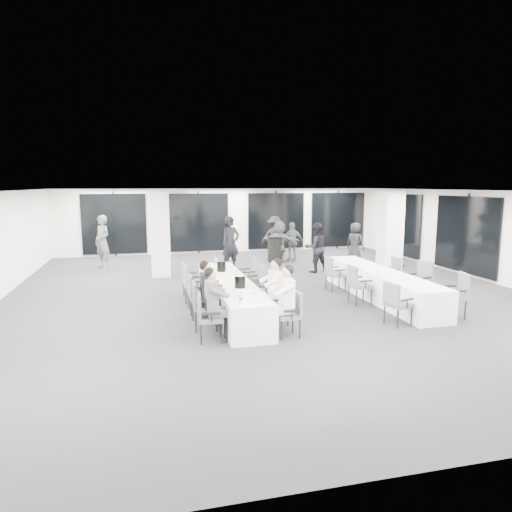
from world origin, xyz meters
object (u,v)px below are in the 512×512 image
(chair_main_left_near, at_px, (207,314))
(chair_main_left_mid, at_px, (197,294))
(chair_main_right_fourth, at_px, (258,281))
(standing_guest_h, at_px, (393,237))
(chair_main_left_second, at_px, (201,302))
(standing_guest_b, at_px, (316,244))
(banquet_table_main, at_px, (230,295))
(ice_bucket_far, at_px, (221,266))
(cocktail_table, at_px, (276,249))
(chair_main_right_mid, at_px, (267,287))
(standing_guest_c, at_px, (275,234))
(chair_main_left_far, at_px, (189,278))
(standing_guest_e, at_px, (355,240))
(chair_main_right_second, at_px, (280,300))
(chair_main_right_far, at_px, (249,273))
(chair_side_right_mid, at_px, (420,279))
(standing_guest_g, at_px, (102,238))
(chair_side_right_near, at_px, (457,292))
(ice_bucket_near, at_px, (240,282))
(chair_side_left_near, at_px, (396,301))
(standing_guest_f, at_px, (280,239))
(chair_main_left_fourth, at_px, (192,283))
(standing_guest_d, at_px, (292,239))
(chair_side_right_far, at_px, (392,271))
(banquet_table_side, at_px, (380,285))
(standing_guest_a, at_px, (231,240))
(chair_side_left_mid, at_px, (357,282))
(chair_side_left_far, at_px, (333,272))
(chair_main_right_near, at_px, (291,311))

(chair_main_left_near, distance_m, chair_main_left_mid, 1.60)
(chair_main_right_fourth, relative_size, standing_guest_h, 0.45)
(chair_main_left_second, distance_m, standing_guest_b, 7.01)
(banquet_table_main, distance_m, chair_main_right_fourth, 1.09)
(ice_bucket_far, bearing_deg, cocktail_table, 60.37)
(chair_main_right_mid, height_order, standing_guest_c, standing_guest_c)
(banquet_table_main, distance_m, chair_main_left_far, 1.80)
(chair_main_right_mid, bearing_deg, standing_guest_e, -41.58)
(chair_main_right_second, height_order, chair_main_right_far, chair_main_right_far)
(cocktail_table, height_order, chair_side_right_mid, chair_side_right_mid)
(standing_guest_e, xyz_separation_m, standing_guest_g, (-9.34, 1.04, 0.21))
(chair_main_left_far, height_order, standing_guest_e, standing_guest_e)
(chair_main_left_far, xyz_separation_m, chair_side_right_near, (5.69, -3.31, 0.05))
(cocktail_table, height_order, ice_bucket_near, ice_bucket_near)
(chair_main_left_mid, bearing_deg, banquet_table_main, 115.93)
(chair_side_right_mid, bearing_deg, standing_guest_c, 0.85)
(chair_side_left_near, bearing_deg, standing_guest_f, 166.28)
(ice_bucket_far, bearing_deg, standing_guest_e, 37.24)
(chair_main_right_mid, bearing_deg, ice_bucket_far, 33.16)
(chair_main_left_near, relative_size, chair_main_left_fourth, 0.93)
(chair_side_right_near, bearing_deg, standing_guest_d, 23.35)
(chair_main_right_far, xyz_separation_m, chair_side_right_mid, (4.03, -1.94, 0.03))
(chair_main_left_second, relative_size, standing_guest_b, 0.52)
(chair_main_left_near, bearing_deg, standing_guest_c, 161.65)
(chair_side_right_far, bearing_deg, chair_main_left_fourth, 92.34)
(banquet_table_side, distance_m, chair_main_left_far, 5.05)
(chair_main_right_second, bearing_deg, standing_guest_d, -27.16)
(chair_main_left_near, height_order, standing_guest_a, standing_guest_a)
(chair_main_left_far, bearing_deg, chair_main_left_mid, -2.70)
(standing_guest_h, bearing_deg, chair_main_right_far, 71.29)
(ice_bucket_far, bearing_deg, chair_main_left_second, -109.16)
(cocktail_table, bearing_deg, chair_main_left_fourth, -123.63)
(chair_main_left_mid, relative_size, standing_guest_d, 0.56)
(standing_guest_c, xyz_separation_m, ice_bucket_near, (-3.20, -8.39, -0.08))
(standing_guest_e, relative_size, ice_bucket_far, 6.50)
(chair_main_right_second, xyz_separation_m, chair_side_left_mid, (2.36, 1.14, 0.04))
(chair_side_right_far, height_order, ice_bucket_near, ice_bucket_near)
(standing_guest_f, relative_size, standing_guest_h, 0.85)
(chair_main_left_second, distance_m, chair_main_right_fourth, 2.54)
(standing_guest_e, bearing_deg, chair_main_left_far, 88.55)
(chair_main_left_far, height_order, chair_main_right_second, same)
(banquet_table_main, relative_size, standing_guest_d, 2.87)
(chair_main_right_second, bearing_deg, chair_side_left_far, -48.87)
(standing_guest_e, bearing_deg, standing_guest_g, 51.34)
(chair_main_right_fourth, bearing_deg, chair_main_right_mid, 173.84)
(chair_main_left_near, relative_size, standing_guest_f, 0.52)
(chair_side_right_near, bearing_deg, chair_side_left_near, 112.89)
(standing_guest_e, relative_size, standing_guest_g, 0.81)
(chair_main_left_near, height_order, chair_main_right_second, chair_main_left_near)
(chair_main_right_near, bearing_deg, chair_side_left_mid, -53.51)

